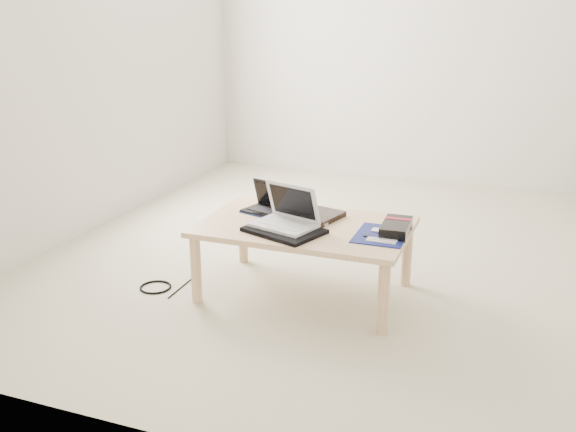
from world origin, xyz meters
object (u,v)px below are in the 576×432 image
at_px(white_laptop, 287,217).
at_px(gpu_box, 396,228).
at_px(netbook, 268,206).
at_px(coffee_table, 305,233).

xyz_separation_m(white_laptop, gpu_box, (0.54, 0.14, -0.04)).
bearing_deg(gpu_box, netbook, 172.59).
xyz_separation_m(coffee_table, white_laptop, (-0.06, -0.11, 0.11)).
bearing_deg(white_laptop, netbook, 131.03).
distance_m(coffee_table, gpu_box, 0.49).
xyz_separation_m(netbook, white_laptop, (0.20, -0.23, 0.03)).
distance_m(white_laptop, gpu_box, 0.56).
xyz_separation_m(netbook, gpu_box, (0.75, -0.10, -0.01)).
xyz_separation_m(coffee_table, netbook, (-0.27, 0.13, 0.08)).
distance_m(netbook, white_laptop, 0.31).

